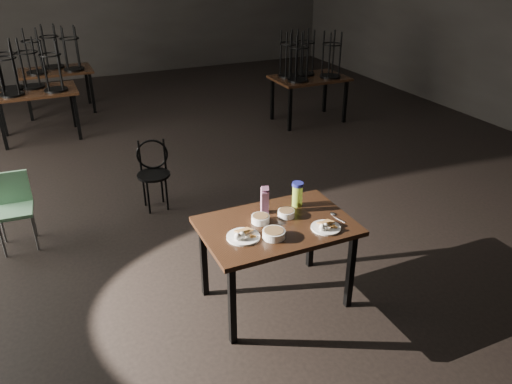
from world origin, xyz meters
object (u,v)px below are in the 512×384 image
main_table (277,232)px  bentwood_chair (153,169)px  water_bottle (297,194)px  school_chair (13,204)px  juice_carton (265,200)px

main_table → bentwood_chair: 2.17m
water_bottle → school_chair: (-2.25, 1.66, -0.40)m
school_chair → juice_carton: bearing=-36.6°
school_chair → main_table: bearing=-39.9°
main_table → school_chair: bearing=136.3°
bentwood_chair → school_chair: bentwood_chair is taller
water_bottle → bentwood_chair: size_ratio=0.27×
bentwood_chair → school_chair: (-1.45, -0.24, -0.01)m
water_bottle → bentwood_chair: (-0.79, 1.90, -0.40)m
main_table → school_chair: 2.71m
water_bottle → bentwood_chair: 2.09m
main_table → bentwood_chair: bentwood_chair is taller
main_table → juice_carton: 0.28m
water_bottle → bentwood_chair: water_bottle is taller
juice_carton → bentwood_chair: bearing=104.5°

